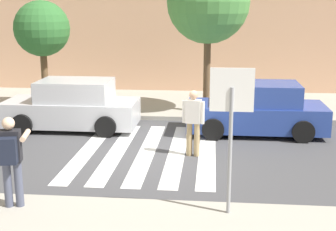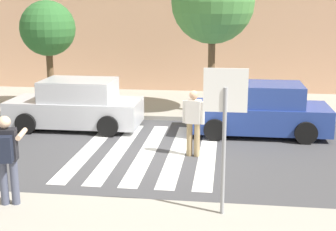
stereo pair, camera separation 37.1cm
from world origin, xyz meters
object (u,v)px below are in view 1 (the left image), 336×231
at_px(photographer_with_backpack, 10,155).
at_px(parked_car_silver, 73,106).
at_px(parked_car_blue, 257,110).
at_px(pedestrian_crossing, 193,119).
at_px(stop_sign, 231,109).
at_px(street_tree_west, 42,29).
at_px(street_tree_center, 208,2).

xyz_separation_m(photographer_with_backpack, parked_car_silver, (-0.68, 6.08, -0.44)).
distance_m(photographer_with_backpack, parked_car_blue, 7.89).
distance_m(photographer_with_backpack, pedestrian_crossing, 4.93).
relative_size(stop_sign, parked_car_blue, 0.65).
distance_m(pedestrian_crossing, street_tree_west, 7.46).
relative_size(stop_sign, street_tree_west, 0.69).
relative_size(photographer_with_backpack, parked_car_blue, 0.42).
xyz_separation_m(photographer_with_backpack, street_tree_west, (-2.36, 8.33, 1.79)).
bearing_deg(street_tree_west, stop_sign, -52.23).
distance_m(parked_car_silver, parked_car_blue, 5.69).
bearing_deg(photographer_with_backpack, parked_car_silver, 96.38).
bearing_deg(pedestrian_crossing, parked_car_blue, 51.89).
bearing_deg(parked_car_silver, photographer_with_backpack, -83.62).
xyz_separation_m(photographer_with_backpack, street_tree_center, (3.45, 8.21, 2.71)).
height_order(photographer_with_backpack, pedestrian_crossing, photographer_with_backpack).
bearing_deg(pedestrian_crossing, street_tree_center, 86.60).
bearing_deg(parked_car_blue, photographer_with_backpack, -129.48).
distance_m(pedestrian_crossing, street_tree_center, 5.33).
bearing_deg(pedestrian_crossing, stop_sign, -77.46).
height_order(stop_sign, photographer_with_backpack, stop_sign).
xyz_separation_m(stop_sign, photographer_with_backpack, (-3.99, -0.14, -0.91)).
bearing_deg(pedestrian_crossing, parked_car_silver, 148.94).
relative_size(street_tree_west, street_tree_center, 0.74).
distance_m(stop_sign, street_tree_west, 10.40).
bearing_deg(stop_sign, street_tree_west, 127.77).
bearing_deg(parked_car_silver, street_tree_center, 27.32).
bearing_deg(street_tree_center, stop_sign, -86.18).
bearing_deg(parked_car_silver, parked_car_blue, 0.00).
bearing_deg(street_tree_center, parked_car_silver, -152.68).
xyz_separation_m(street_tree_west, street_tree_center, (5.81, -0.12, 0.92)).
height_order(parked_car_silver, street_tree_center, street_tree_center).
xyz_separation_m(parked_car_blue, street_tree_west, (-7.37, 2.25, 2.23)).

